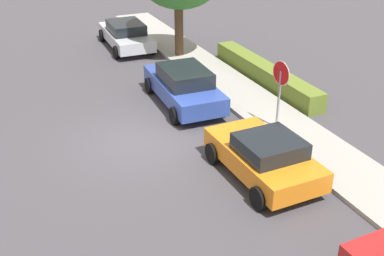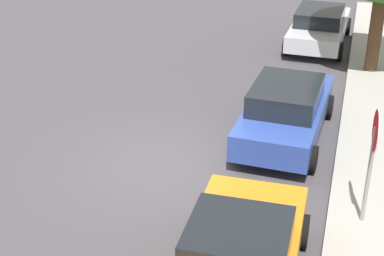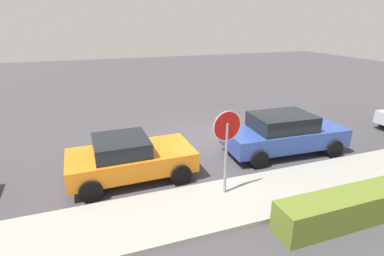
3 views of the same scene
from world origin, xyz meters
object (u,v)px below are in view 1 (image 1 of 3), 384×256
Objects in this scene: parked_car_orange at (264,156)px; parked_car_blue at (184,86)px; parked_car_silver at (126,34)px; stop_sign at (280,83)px.

parked_car_orange is 0.85× the size of parked_car_blue.
parked_car_silver is at bearing 178.96° from parked_car_blue.
parked_car_blue reaches higher than parked_car_orange.
parked_car_orange is 5.68m from parked_car_blue.
stop_sign is 0.66× the size of parked_car_orange.
stop_sign reaches higher than parked_car_orange.
stop_sign is 4.04m from parked_car_blue.
parked_car_blue reaches higher than parked_car_silver.
parked_car_blue is 7.76m from parked_car_silver.
stop_sign reaches higher than parked_car_silver.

